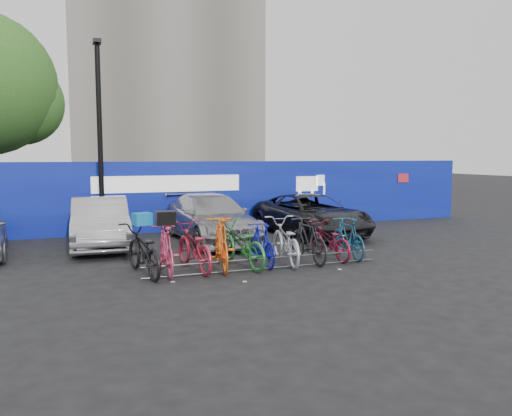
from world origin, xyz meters
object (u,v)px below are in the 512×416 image
car_2 (211,218)px  bike_0 (143,250)px  car_1 (100,223)px  bike_7 (308,240)px  bike_4 (241,244)px  bike_5 (262,244)px  lamppost (100,134)px  bike_9 (348,238)px  bike_6 (285,241)px  car_3 (311,215)px  bike_rack (266,263)px  bike_3 (221,243)px  bike_1 (166,250)px  bike_2 (193,247)px  bike_8 (329,241)px

car_2 → bike_0: bearing=-128.7°
car_2 → car_1: bearing=174.7°
car_2 → bike_7: 4.08m
bike_4 → bike_5: bike_4 is taller
lamppost → bike_9: 8.30m
bike_6 → car_3: bearing=-117.4°
bike_rack → bike_3: bearing=154.0°
bike_rack → car_2: 4.33m
bike_1 → bike_6: (2.89, 0.12, 0.00)m
bike_0 → bike_7: bike_7 is taller
bike_0 → bike_1: size_ratio=1.15×
car_1 → bike_4: car_1 is taller
bike_0 → car_3: bearing=-157.7°
car_2 → bike_7: (1.39, -3.83, -0.15)m
car_1 → car_3: (6.59, -0.13, -0.04)m
bike_1 → bike_9: (4.64, 0.14, -0.03)m
bike_9 → bike_6: bearing=4.6°
bike_2 → bike_7: bike_7 is taller
bike_rack → bike_7: 1.40m
car_3 → bike_7: (-1.96, -3.75, -0.11)m
bike_rack → bike_4: bearing=128.9°
bike_4 → bike_9: bearing=169.4°
bike_5 → car_2: bearing=-85.2°
bike_2 → bike_8: bearing=173.6°
car_3 → bike_6: (-2.53, -3.65, -0.12)m
car_1 → bike_2: 4.15m
bike_5 → lamppost: bearing=-57.5°
bike_1 → bike_5: bearing=-176.5°
lamppost → bike_2: lamppost is taller
lamppost → bike_rack: (3.20, -6.00, -3.11)m
lamppost → bike_9: bearing=-43.8°
bike_1 → bike_5: (2.28, 0.07, -0.04)m
bike_7 → bike_4: bearing=-4.3°
lamppost → car_1: 3.06m
bike_1 → bike_5: 2.28m
lamppost → bike_8: 7.94m
car_3 → bike_2: 5.98m
bike_2 → bike_9: bearing=172.8°
bike_rack → bike_6: (0.70, 0.56, 0.39)m
car_1 → bike_4: (2.92, -3.79, -0.17)m
bike_3 → bike_7: size_ratio=1.08×
bike_3 → bike_6: bearing=-167.5°
car_1 → car_3: 6.59m
car_2 → bike_0: car_2 is taller
lamppost → bike_4: lamppost is taller
car_2 → car_3: size_ratio=1.01×
bike_rack → bike_4: (-0.44, 0.54, 0.38)m
car_3 → bike_6: car_3 is taller
bike_3 → bike_9: (3.38, 0.13, -0.08)m
car_2 → bike_6: car_2 is taller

